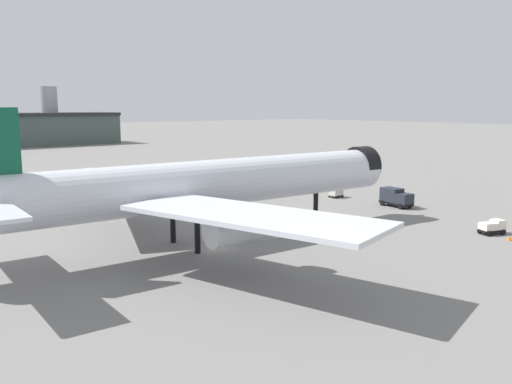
# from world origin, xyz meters

# --- Properties ---
(ground) EXTENTS (900.00, 900.00, 0.00)m
(ground) POSITION_xyz_m (0.00, 0.00, 0.00)
(ground) COLOR slate
(airliner_near_gate) EXTENTS (62.57, 57.13, 16.22)m
(airliner_near_gate) POSITION_xyz_m (-0.39, 2.51, 7.14)
(airliner_near_gate) COLOR silver
(airliner_near_gate) RESTS_ON ground
(service_truck_front) EXTENTS (3.05, 5.71, 3.00)m
(service_truck_front) POSITION_xyz_m (37.69, 2.52, 1.59)
(service_truck_front) COLOR black
(service_truck_front) RESTS_ON ground
(baggage_tug_wing) EXTENTS (3.56, 2.78, 1.85)m
(baggage_tug_wing) POSITION_xyz_m (31.45, -16.92, 0.97)
(baggage_tug_wing) COLOR black
(baggage_tug_wing) RESTS_ON ground
(baggage_cart_trailing) EXTENTS (2.50, 2.08, 1.82)m
(baggage_cart_trailing) POSITION_xyz_m (36.75, 14.72, 0.98)
(baggage_cart_trailing) COLOR black
(baggage_cart_trailing) RESTS_ON ground
(traffic_cone_wingtip) EXTENTS (0.52, 0.52, 0.65)m
(traffic_cone_wingtip) POSITION_xyz_m (29.97, -19.87, 0.32)
(traffic_cone_wingtip) COLOR #F2600C
(traffic_cone_wingtip) RESTS_ON ground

